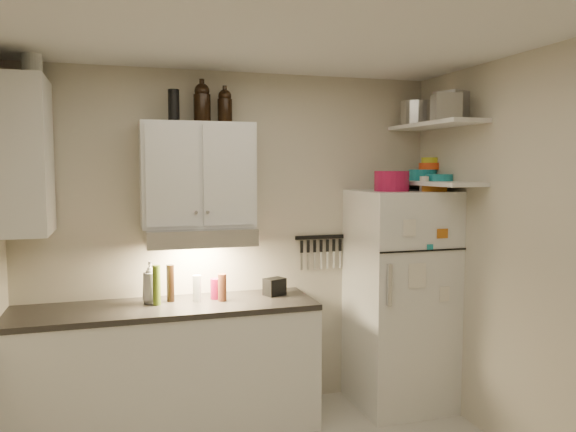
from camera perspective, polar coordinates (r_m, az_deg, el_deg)
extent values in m
cube|color=silver|center=(2.96, 0.50, 19.27)|extent=(3.20, 3.00, 0.02)
cube|color=#BDB6A2|center=(4.37, -5.49, -2.70)|extent=(3.20, 0.02, 2.60)
cube|color=#BDB6A2|center=(3.73, 24.87, -4.44)|extent=(0.02, 3.00, 2.60)
cube|color=white|center=(4.20, -12.15, -15.21)|extent=(2.10, 0.60, 0.88)
cube|color=#292623|center=(4.06, -12.27, -9.10)|extent=(2.10, 0.62, 0.04)
cube|color=white|center=(4.11, -9.18, 4.13)|extent=(0.80, 0.33, 0.75)
cube|color=white|center=(3.97, -25.43, 5.50)|extent=(0.33, 0.55, 1.00)
cube|color=silver|center=(4.07, -8.97, -2.01)|extent=(0.76, 0.46, 0.12)
cube|color=silver|center=(4.55, 11.28, -8.24)|extent=(0.70, 0.68, 1.70)
cube|color=white|center=(4.42, 14.73, 8.95)|extent=(0.30, 0.95, 0.03)
cube|color=white|center=(4.41, 14.61, 3.24)|extent=(0.30, 0.95, 0.03)
cube|color=black|center=(4.53, 3.28, -2.15)|extent=(0.42, 0.02, 0.03)
cylinder|color=maroon|center=(4.34, 10.47, 3.51)|extent=(0.26, 0.26, 0.15)
cube|color=#B76216|center=(4.41, 14.49, 2.95)|extent=(0.25, 0.27, 0.07)
cylinder|color=silver|center=(4.39, 13.67, 3.21)|extent=(0.07, 0.07, 0.11)
cylinder|color=silver|center=(4.65, 12.97, 10.12)|extent=(0.30, 0.30, 0.19)
cube|color=#AAAAAD|center=(4.34, 16.39, 10.62)|extent=(0.27, 0.26, 0.21)
cube|color=#AAAAAD|center=(4.19, 15.76, 10.61)|extent=(0.23, 0.23, 0.18)
cylinder|color=teal|center=(4.67, 13.52, 4.07)|extent=(0.22, 0.22, 0.09)
cylinder|color=#F64717|center=(4.69, 14.21, 4.92)|extent=(0.18, 0.18, 0.05)
cylinder|color=gold|center=(4.69, 14.22, 5.52)|extent=(0.14, 0.14, 0.04)
cylinder|color=teal|center=(4.50, 15.11, 3.79)|extent=(0.25, 0.25, 0.05)
cylinder|color=black|center=(4.08, -11.54, 10.75)|extent=(0.07, 0.07, 0.20)
cylinder|color=black|center=(4.12, -11.53, 10.92)|extent=(0.09, 0.09, 0.23)
cylinder|color=silver|center=(4.06, -24.57, 13.81)|extent=(0.13, 0.13, 0.17)
imported|color=white|center=(4.12, -13.82, -6.29)|extent=(0.15, 0.15, 0.33)
cylinder|color=brown|center=(4.09, -6.70, -7.22)|extent=(0.08, 0.08, 0.20)
cylinder|color=#536E1B|center=(4.04, -13.20, -6.86)|extent=(0.06, 0.06, 0.28)
cylinder|color=black|center=(4.13, -11.86, -6.70)|extent=(0.06, 0.06, 0.27)
cylinder|color=silver|center=(4.12, -9.23, -7.24)|extent=(0.08, 0.08, 0.19)
cylinder|color=maroon|center=(4.17, -7.37, -7.34)|extent=(0.08, 0.08, 0.15)
cube|color=black|center=(4.26, -1.38, -7.19)|extent=(0.18, 0.16, 0.13)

